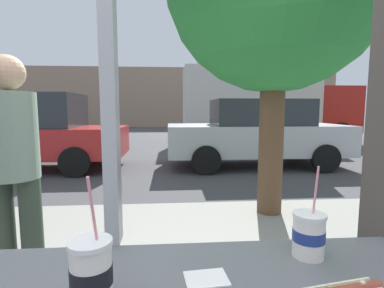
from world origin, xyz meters
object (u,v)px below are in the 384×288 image
Objects in this scene: soda_cup_right at (91,274)px; soda_cup_left at (309,234)px; parked_car_silver at (257,132)px; pedestrian at (13,164)px; parked_car_red at (24,132)px; box_truck at (264,103)px.

soda_cup_left is at bearing 18.28° from soda_cup_right.
soda_cup_left is 0.07× the size of parked_car_silver.
parked_car_silver is at bearing 58.53° from pedestrian.
parked_car_red is (-3.22, 6.48, -0.14)m from soda_cup_right.
pedestrian reaches higher than soda_cup_left.
soda_cup_right is at bearing -109.80° from box_truck.
box_truck is 11.47m from pedestrian.
soda_cup_right is 0.08× the size of parked_car_silver.
box_truck is at bearing 72.71° from soda_cup_left.
soda_cup_left is 1.82m from pedestrian.
soda_cup_right is at bearing -109.86° from parked_car_silver.
soda_cup_left is 0.04× the size of box_truck.
pedestrian reaches higher than parked_car_silver.
soda_cup_left is at bearing -36.76° from pedestrian.
soda_cup_left is at bearing -105.25° from parked_car_silver.
parked_car_silver is at bearing -109.72° from box_truck.
soda_cup_right is at bearing -57.42° from pedestrian.
pedestrian is at bearing -121.47° from parked_car_silver.
pedestrian is at bearing 122.58° from soda_cup_right.
parked_car_red is (-3.85, 6.27, -0.13)m from soda_cup_left.
parked_car_red is at bearing -145.33° from box_truck.
box_truck is (1.83, 5.12, 0.83)m from parked_car_silver.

